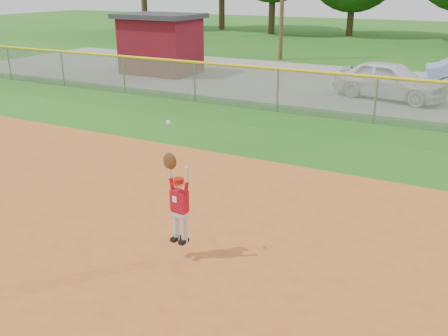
{
  "coord_description": "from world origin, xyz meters",
  "views": [
    {
      "loc": [
        2.98,
        -5.97,
        4.25
      ],
      "look_at": [
        -0.96,
        1.51,
        1.1
      ],
      "focal_mm": 40.0,
      "sensor_mm": 36.0,
      "label": 1
    }
  ],
  "objects": [
    {
      "name": "outfield_fence",
      "position": [
        0.0,
        10.0,
        0.88
      ],
      "size": [
        40.06,
        0.1,
        1.55
      ],
      "color": "gray",
      "rests_on": "ground"
    },
    {
      "name": "ground",
      "position": [
        0.0,
        0.0,
        0.0
      ],
      "size": [
        120.0,
        120.0,
        0.0
      ],
      "primitive_type": "plane",
      "color": "#246216",
      "rests_on": "ground"
    },
    {
      "name": "parking_strip",
      "position": [
        0.0,
        16.0,
        0.01
      ],
      "size": [
        44.0,
        10.0,
        0.03
      ],
      "primitive_type": "cube",
      "color": "gray",
      "rests_on": "ground"
    },
    {
      "name": "car_white_a",
      "position": [
        -0.28,
        13.88,
        0.75
      ],
      "size": [
        4.52,
        2.64,
        1.45
      ],
      "primitive_type": "imported",
      "rotation": [
        0.0,
        0.0,
        1.34
      ],
      "color": "white",
      "rests_on": "parking_strip"
    },
    {
      "name": "ballplayer",
      "position": [
        -0.99,
        0.01,
        1.07
      ],
      "size": [
        0.49,
        0.22,
        1.98
      ],
      "color": "silver",
      "rests_on": "ground"
    },
    {
      "name": "utility_shed",
      "position": [
        -11.39,
        14.68,
        1.46
      ],
      "size": [
        3.84,
        2.99,
        2.87
      ],
      "color": "#5D0D16",
      "rests_on": "ground"
    }
  ]
}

